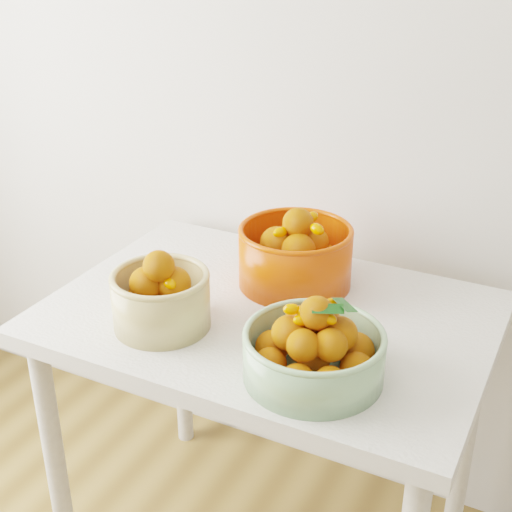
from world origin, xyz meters
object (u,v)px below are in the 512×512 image
object	(u,v)px
bowl_cream	(161,298)
bowl_green	(314,350)
bowl_orange	(295,255)
table	(268,346)

from	to	relation	value
bowl_cream	bowl_green	distance (m)	0.37
bowl_cream	bowl_orange	size ratio (longest dim) A/B	0.89
table	bowl_orange	xyz separation A→B (m)	(-0.00, 0.15, 0.17)
table	bowl_orange	distance (m)	0.23
bowl_cream	bowl_orange	world-z (taller)	bowl_orange
table	bowl_cream	world-z (taller)	bowl_cream
table	bowl_cream	xyz separation A→B (m)	(-0.18, -0.16, 0.17)
bowl_cream	bowl_orange	bearing A→B (deg)	60.07
bowl_cream	bowl_orange	distance (m)	0.36
bowl_green	bowl_orange	size ratio (longest dim) A/B	1.05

